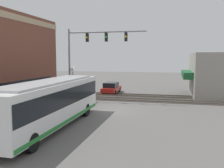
{
  "coord_description": "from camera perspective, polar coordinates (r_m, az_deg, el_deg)",
  "views": [
    {
      "loc": [
        -21.44,
        -5.1,
        4.75
      ],
      "look_at": [
        3.1,
        0.86,
        2.06
      ],
      "focal_mm": 40.0,
      "sensor_mm": 36.0,
      "label": 1
    }
  ],
  "objects": [
    {
      "name": "ground_plane",
      "position": [
        22.55,
        0.26,
        -6.08
      ],
      "size": [
        120.0,
        120.0,
        0.0
      ],
      "primitive_type": "plane",
      "color": "#605E5B"
    },
    {
      "name": "rail_track_near",
      "position": [
        28.31,
        3.08,
        -3.53
      ],
      "size": [
        2.6,
        60.0,
        0.15
      ],
      "color": "#332D28",
      "rests_on": "ground"
    },
    {
      "name": "rail_track_far",
      "position": [
        31.42,
        4.15,
        -2.58
      ],
      "size": [
        2.6,
        60.0,
        0.15
      ],
      "color": "#332D28",
      "rests_on": "ground"
    },
    {
      "name": "parked_car_red",
      "position": [
        33.37,
        -0.16,
        -0.92
      ],
      "size": [
        4.59,
        1.82,
        1.46
      ],
      "color": "#B21E19",
      "rests_on": "ground"
    },
    {
      "name": "city_bus",
      "position": [
        17.26,
        -13.86,
        -4.01
      ],
      "size": [
        12.09,
        2.59,
        3.21
      ],
      "color": "white",
      "rests_on": "ground"
    },
    {
      "name": "crossing_signal",
      "position": [
        27.89,
        -8.98,
        0.96
      ],
      "size": [
        1.41,
        1.18,
        3.81
      ],
      "color": "gray",
      "rests_on": "ground"
    },
    {
      "name": "shop_building",
      "position": [
        34.1,
        24.13,
        2.02
      ],
      "size": [
        10.7,
        8.93,
        5.3
      ],
      "color": "gray",
      "rests_on": "ground"
    },
    {
      "name": "traffic_signal_gantry",
      "position": [
        26.84,
        -4.85,
        8.32
      ],
      "size": [
        0.42,
        8.45,
        7.8
      ],
      "color": "gray",
      "rests_on": "ground"
    }
  ]
}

